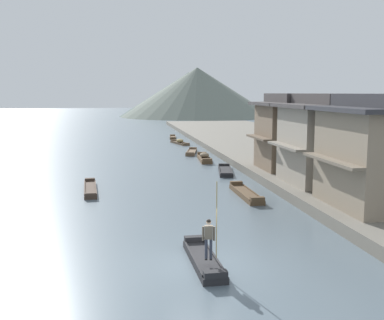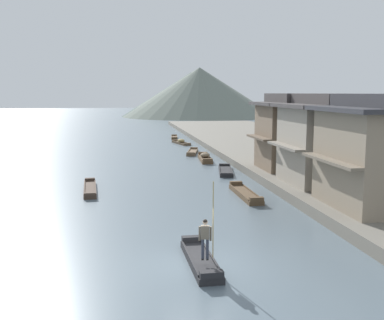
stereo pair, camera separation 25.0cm
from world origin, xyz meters
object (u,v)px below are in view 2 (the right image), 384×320
object	(u,v)px
boat_moored_second	(225,171)
boat_upstream_distant	(245,194)
boat_foreground_poled	(200,260)
boat_moored_far	(90,189)
house_waterfront_tall	(290,132)
boatman_person	(206,234)
boat_midriver_drifting	(181,142)
boat_moored_nearest	(174,137)
house_waterfront_second	(331,140)
boat_midriver_upstream	(192,152)
boat_moored_third	(205,158)

from	to	relation	value
boat_moored_second	boat_upstream_distant	bearing A→B (deg)	-94.68
boat_foreground_poled	boat_moored_far	size ratio (longest dim) A/B	0.79
boat_moored_second	house_waterfront_tall	bearing A→B (deg)	-30.78
boat_upstream_distant	boatman_person	bearing A→B (deg)	-111.36
boat_upstream_distant	boat_foreground_poled	bearing A→B (deg)	-113.01
boat_moored_second	boat_midriver_drifting	distance (m)	23.32
boat_moored_nearest	house_waterfront_second	size ratio (longest dim) A/B	0.66
boat_midriver_upstream	boat_foreground_poled	bearing A→B (deg)	-98.11
boat_moored_second	boat_midriver_drifting	size ratio (longest dim) A/B	1.12
boat_moored_third	house_waterfront_tall	xyz separation A→B (m)	(5.19, -10.17, 3.40)
boat_upstream_distant	boat_midriver_drifting	bearing A→B (deg)	90.21
boat_moored_third	house_waterfront_second	xyz separation A→B (m)	(5.85, -16.40, 3.38)
boat_moored_nearest	boat_upstream_distant	distance (m)	40.94
boatman_person	boat_midriver_drifting	xyz separation A→B (m)	(4.89, 45.64, -1.28)
house_waterfront_second	house_waterfront_tall	size ratio (longest dim) A/B	1.15
boat_moored_second	boat_midriver_upstream	world-z (taller)	boat_midriver_upstream
boatman_person	boat_midriver_drifting	bearing A→B (deg)	83.89
boat_moored_nearest	boat_moored_third	distance (m)	24.05
boatman_person	boat_midriver_drifting	distance (m)	45.91
boat_moored_far	boat_moored_second	bearing A→B (deg)	28.83
boat_moored_third	boat_moored_far	distance (m)	17.21
boat_foreground_poled	boat_moored_far	distance (m)	16.19
boat_foreground_poled	house_waterfront_tall	world-z (taller)	house_waterfront_tall
boatman_person	boat_moored_third	xyz separation A→B (m)	(5.31, 29.70, -1.24)
boat_moored_far	house_waterfront_tall	xyz separation A→B (m)	(15.86, 3.33, 3.53)
boat_foreground_poled	boat_moored_third	distance (m)	29.28
boat_moored_second	boat_midriver_upstream	distance (m)	13.13
boat_moored_second	house_waterfront_second	xyz separation A→B (m)	(5.37, -9.04, 3.53)
boat_midriver_drifting	boat_foreground_poled	bearing A→B (deg)	-96.29
boat_foreground_poled	boat_midriver_drifting	xyz separation A→B (m)	(4.93, 44.73, 0.06)
boat_midriver_upstream	boat_moored_third	bearing A→B (deg)	-85.69
house_waterfront_second	boat_moored_third	bearing A→B (deg)	109.62
house_waterfront_tall	boat_moored_nearest	bearing A→B (deg)	99.34
house_waterfront_second	boat_foreground_poled	bearing A→B (deg)	-132.11
house_waterfront_tall	boat_moored_second	bearing A→B (deg)	149.22
boat_moored_far	house_waterfront_second	xyz separation A→B (m)	(16.52, -2.90, 3.52)
boat_foreground_poled	boat_moored_far	bearing A→B (deg)	109.18
boat_moored_third	boat_midriver_upstream	size ratio (longest dim) A/B	1.06
boat_midriver_upstream	house_waterfront_second	world-z (taller)	house_waterfront_second
boat_moored_second	boat_moored_far	world-z (taller)	boat_moored_far
house_waterfront_second	house_waterfront_tall	distance (m)	6.26
boat_moored_far	boat_foreground_poled	bearing A→B (deg)	-70.82
boat_midriver_upstream	boat_upstream_distant	distance (m)	22.63
boat_moored_nearest	boat_midriver_upstream	world-z (taller)	boat_midriver_upstream
boat_moored_nearest	house_waterfront_tall	world-z (taller)	house_waterfront_tall
boatman_person	boat_moored_far	xyz separation A→B (m)	(-5.36, 16.20, -1.37)
boat_moored_third	boat_midriver_drifting	size ratio (longest dim) A/B	1.12
boat_foreground_poled	boat_upstream_distant	xyz separation A→B (m)	(5.05, 11.90, 0.00)
boat_foreground_poled	boat_moored_nearest	xyz separation A→B (m)	(4.92, 52.83, -0.04)
boat_upstream_distant	boat_moored_far	bearing A→B (deg)	161.88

